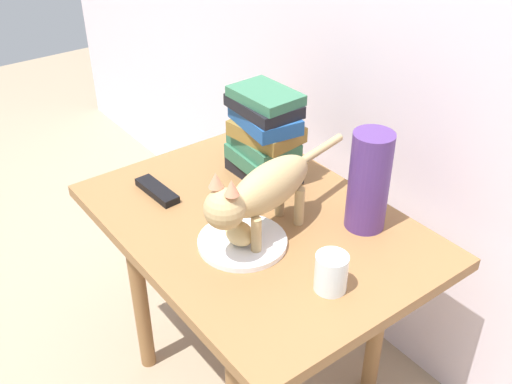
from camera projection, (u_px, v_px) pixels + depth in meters
The scene contains 9 objects.
ground_plane at pixel (256, 374), 1.78m from camera, with size 6.00×6.00×0.00m, color gray.
side_table at pixel (256, 243), 1.51m from camera, with size 0.86×0.62×0.56m.
plate at pixel (242, 242), 1.38m from camera, with size 0.21×0.21×0.01m, color white.
bread_roll at pixel (239, 233), 1.36m from camera, with size 0.08×0.06×0.05m, color #E0BC7A.
cat at pixel (262, 191), 1.34m from camera, with size 0.15×0.47×0.23m.
book_stack at pixel (264, 135), 1.58m from camera, with size 0.21×0.15×0.25m.
green_vase at pixel (369, 181), 1.39m from camera, with size 0.10×0.10×0.25m, color #4C2D72.
candle_jar at pixel (331, 274), 1.24m from camera, with size 0.07×0.07×0.08m.
tv_remote at pixel (157, 191), 1.56m from camera, with size 0.15×0.04×0.02m, color black.
Camera 1 is at (0.96, -0.72, 1.42)m, focal length 41.98 mm.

